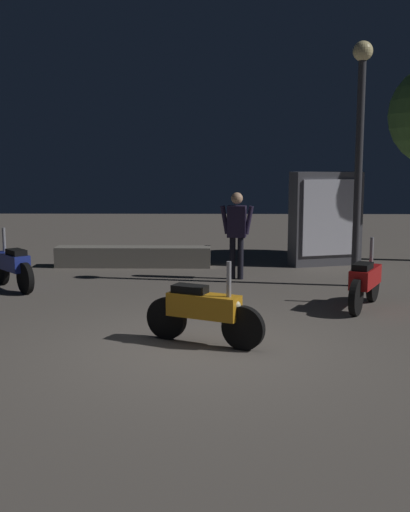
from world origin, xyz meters
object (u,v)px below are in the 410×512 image
motorcycle_orange_foreground (203,311)px  streetlamp_near (360,131)px  motorcycle_blue_parked_left (13,266)px  person_rider_beside (237,227)px  kiosk_billboard (326,219)px  motorcycle_red_parked_right (365,281)px

motorcycle_orange_foreground → streetlamp_near: 5.32m
motorcycle_orange_foreground → motorcycle_blue_parked_left: (-3.58, 3.43, 0.00)m
person_rider_beside → kiosk_billboard: 2.70m
person_rider_beside → streetlamp_near: size_ratio=0.39×
motorcycle_red_parked_right → person_rider_beside: 3.21m
person_rider_beside → streetlamp_near: (2.21, -0.66, 1.84)m
motorcycle_orange_foreground → person_rider_beside: (0.58, 4.48, 0.60)m
motorcycle_blue_parked_left → person_rider_beside: bearing=-116.1°
person_rider_beside → kiosk_billboard: size_ratio=0.82×
motorcycle_blue_parked_left → person_rider_beside: 4.32m
motorcycle_blue_parked_left → person_rider_beside: size_ratio=0.77×
motorcycle_red_parked_right → kiosk_billboard: kiosk_billboard is taller
kiosk_billboard → motorcycle_red_parked_right: bearing=72.5°
person_rider_beside → motorcycle_red_parked_right: bearing=48.3°
streetlamp_near → kiosk_billboard: size_ratio=2.13×
motorcycle_orange_foreground → motorcycle_red_parked_right: bearing=63.6°
motorcycle_red_parked_right → person_rider_beside: person_rider_beside is taller
motorcycle_orange_foreground → motorcycle_red_parked_right: same height
motorcycle_red_parked_right → person_rider_beside: bearing=65.9°
motorcycle_red_parked_right → motorcycle_orange_foreground: bearing=155.5°
motorcycle_blue_parked_left → streetlamp_near: streetlamp_near is taller
motorcycle_orange_foreground → motorcycle_blue_parked_left: same height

